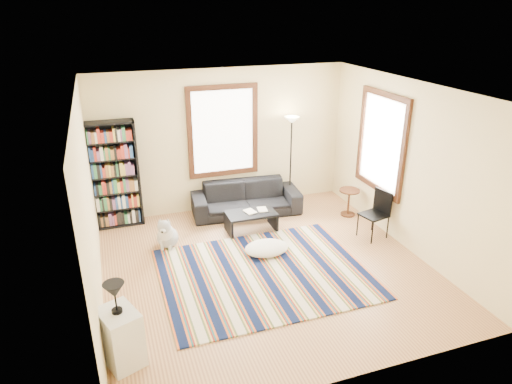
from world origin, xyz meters
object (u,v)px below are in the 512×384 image
object	(u,v)px
floor_lamp	(291,162)
white_cabinet	(121,337)
coffee_table	(251,221)
folding_chair	(374,215)
sofa	(246,198)
bookshelf	(114,175)
side_table	(349,202)
floor_cushion	(267,248)
dog	(167,231)

from	to	relation	value
floor_lamp	white_cabinet	size ratio (longest dim) A/B	2.66
coffee_table	folding_chair	distance (m)	2.21
coffee_table	sofa	bearing A→B (deg)	78.96
bookshelf	floor_lamp	bearing A→B (deg)	-2.85
floor_lamp	side_table	bearing A→B (deg)	-44.08
floor_cushion	folding_chair	xyz separation A→B (m)	(1.99, -0.07, 0.34)
side_table	folding_chair	size ratio (longest dim) A/B	0.63
folding_chair	sofa	bearing A→B (deg)	123.46
sofa	floor_lamp	distance (m)	1.17
floor_lamp	side_table	world-z (taller)	floor_lamp
white_cabinet	dog	size ratio (longest dim) A/B	1.21
side_table	white_cabinet	distance (m)	5.24
coffee_table	dog	world-z (taller)	dog
coffee_table	side_table	bearing A→B (deg)	-0.02
floor_cushion	floor_lamp	size ratio (longest dim) A/B	0.40
sofa	dog	xyz separation A→B (m)	(-1.70, -0.86, -0.02)
side_table	dog	distance (m)	3.58
side_table	white_cabinet	bearing A→B (deg)	-149.17
dog	bookshelf	bearing A→B (deg)	142.94
coffee_table	white_cabinet	xyz separation A→B (m)	(-2.47, -2.69, 0.17)
bookshelf	side_table	size ratio (longest dim) A/B	3.70
coffee_table	floor_lamp	distance (m)	1.61
sofa	bookshelf	distance (m)	2.55
bookshelf	dog	size ratio (longest dim) A/B	3.47
folding_chair	side_table	bearing A→B (deg)	73.57
bookshelf	coffee_table	xyz separation A→B (m)	(2.29, -1.03, -0.82)
floor_lamp	side_table	size ratio (longest dim) A/B	3.44
floor_cushion	white_cabinet	size ratio (longest dim) A/B	1.07
side_table	folding_chair	bearing A→B (deg)	-93.02
floor_cushion	sofa	bearing A→B (deg)	84.21
floor_cushion	dog	world-z (taller)	dog
coffee_table	floor_lamp	xyz separation A→B (m)	(1.13, 0.86, 0.75)
bookshelf	coffee_table	world-z (taller)	bookshelf
sofa	bookshelf	world-z (taller)	bookshelf
floor_lamp	folding_chair	xyz separation A→B (m)	(0.84, -1.81, -0.50)
coffee_table	side_table	world-z (taller)	side_table
floor_cushion	white_cabinet	distance (m)	3.06
coffee_table	folding_chair	xyz separation A→B (m)	(1.98, -0.95, 0.25)
bookshelf	floor_lamp	world-z (taller)	bookshelf
bookshelf	folding_chair	bearing A→B (deg)	-24.93
floor_cushion	coffee_table	bearing A→B (deg)	88.86
floor_cushion	folding_chair	world-z (taller)	folding_chair
bookshelf	folding_chair	world-z (taller)	bookshelf
floor_lamp	dog	xyz separation A→B (m)	(-2.68, -0.96, -0.64)
sofa	side_table	bearing A→B (deg)	-16.80
bookshelf	floor_cushion	world-z (taller)	bookshelf
white_cabinet	bookshelf	bearing A→B (deg)	65.96
dog	floor_lamp	bearing A→B (deg)	39.56
bookshelf	floor_cushion	size ratio (longest dim) A/B	2.66
side_table	folding_chair	xyz separation A→B (m)	(-0.05, -0.95, 0.16)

